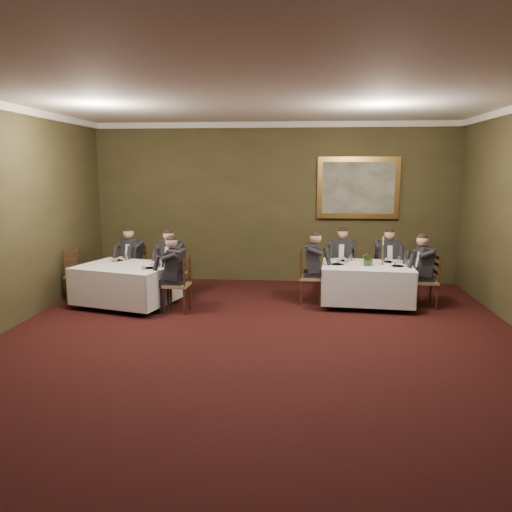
# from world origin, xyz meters

# --- Properties ---
(ground) EXTENTS (10.00, 10.00, 0.00)m
(ground) POSITION_xyz_m (0.00, 0.00, 0.00)
(ground) COLOR black
(ground) RESTS_ON ground
(ceiling) EXTENTS (8.00, 10.00, 0.10)m
(ceiling) POSITION_xyz_m (0.00, 0.00, 3.50)
(ceiling) COLOR silver
(ceiling) RESTS_ON back_wall
(back_wall) EXTENTS (8.00, 0.10, 3.50)m
(back_wall) POSITION_xyz_m (0.00, 5.00, 1.75)
(back_wall) COLOR #36331B
(back_wall) RESTS_ON ground
(front_wall) EXTENTS (8.00, 0.10, 3.50)m
(front_wall) POSITION_xyz_m (0.00, -5.00, 1.75)
(front_wall) COLOR #36331B
(front_wall) RESTS_ON ground
(crown_molding) EXTENTS (8.00, 10.00, 0.12)m
(crown_molding) POSITION_xyz_m (0.00, 0.00, 3.44)
(crown_molding) COLOR white
(crown_molding) RESTS_ON back_wall
(table_main) EXTENTS (1.74, 1.38, 0.67)m
(table_main) POSITION_xyz_m (1.81, 3.09, 0.45)
(table_main) COLOR black
(table_main) RESTS_ON ground
(table_second) EXTENTS (1.98, 1.70, 0.67)m
(table_second) POSITION_xyz_m (-2.60, 2.65, 0.45)
(table_second) COLOR black
(table_second) RESTS_ON ground
(chair_main_backleft) EXTENTS (0.53, 0.52, 1.00)m
(chair_main_backleft) POSITION_xyz_m (1.44, 3.97, 0.28)
(chair_main_backleft) COLOR #91714A
(chair_main_backleft) RESTS_ON ground
(diner_main_backleft) EXTENTS (0.51, 0.56, 1.35)m
(diner_main_backleft) POSITION_xyz_m (1.44, 3.96, 0.51)
(diner_main_backleft) COLOR black
(diner_main_backleft) RESTS_ON chair_main_backleft
(chair_main_backright) EXTENTS (0.48, 0.47, 1.00)m
(chair_main_backright) POSITION_xyz_m (2.32, 3.90, 0.28)
(chair_main_backright) COLOR #91714A
(chair_main_backright) RESTS_ON ground
(diner_main_backright) EXTENTS (0.45, 0.52, 1.35)m
(diner_main_backright) POSITION_xyz_m (2.32, 3.89, 0.51)
(diner_main_backright) COLOR black
(diner_main_backright) RESTS_ON chair_main_backright
(chair_main_endleft) EXTENTS (0.42, 0.44, 1.00)m
(chair_main_endleft) POSITION_xyz_m (0.77, 3.17, 0.28)
(chair_main_endleft) COLOR #91714A
(chair_main_endleft) RESTS_ON ground
(diner_main_endleft) EXTENTS (0.48, 0.42, 1.35)m
(diner_main_endleft) POSITION_xyz_m (0.78, 3.17, 0.51)
(diner_main_endleft) COLOR black
(diner_main_endleft) RESTS_ON chair_main_endleft
(chair_main_endright) EXTENTS (0.44, 0.46, 1.00)m
(chair_main_endright) POSITION_xyz_m (2.86, 3.01, 0.28)
(chair_main_endright) COLOR #91714A
(chair_main_endright) RESTS_ON ground
(diner_main_endright) EXTENTS (0.50, 0.43, 1.35)m
(diner_main_endright) POSITION_xyz_m (2.84, 3.01, 0.51)
(diner_main_endright) COLOR black
(diner_main_endright) RESTS_ON chair_main_endright
(chair_sec_backleft) EXTENTS (0.56, 0.55, 1.00)m
(chair_sec_backleft) POSITION_xyz_m (-2.80, 3.60, 0.28)
(chair_sec_backleft) COLOR #91714A
(chair_sec_backleft) RESTS_ON ground
(diner_sec_backleft) EXTENTS (0.55, 0.59, 1.35)m
(diner_sec_backleft) POSITION_xyz_m (-2.80, 3.59, 0.51)
(diner_sec_backleft) COLOR black
(diner_sec_backleft) RESTS_ON chair_sec_backleft
(chair_sec_backright) EXTENTS (0.56, 0.55, 1.00)m
(chair_sec_backright) POSITION_xyz_m (-1.93, 3.36, 0.28)
(chair_sec_backright) COLOR #91714A
(chair_sec_backright) RESTS_ON ground
(diner_sec_backright) EXTENTS (0.54, 0.59, 1.35)m
(diner_sec_backright) POSITION_xyz_m (-1.93, 3.35, 0.51)
(diner_sec_backright) COLOR black
(diner_sec_backright) RESTS_ON chair_sec_backright
(chair_sec_endright) EXTENTS (0.44, 0.46, 1.00)m
(chair_sec_endright) POSITION_xyz_m (-1.57, 2.36, 0.28)
(chair_sec_endright) COLOR #91714A
(chair_sec_endright) RESTS_ON ground
(diner_sec_endright) EXTENTS (0.50, 0.44, 1.35)m
(diner_sec_endright) POSITION_xyz_m (-1.59, 2.36, 0.51)
(diner_sec_endright) COLOR black
(diner_sec_endright) RESTS_ON chair_sec_endright
(chair_sec_endleft) EXTENTS (0.51, 0.53, 1.00)m
(chair_sec_endleft) POSITION_xyz_m (-3.63, 2.94, 0.28)
(chair_sec_endleft) COLOR #91714A
(chair_sec_endleft) RESTS_ON ground
(centerpiece) EXTENTS (0.33, 0.31, 0.30)m
(centerpiece) POSITION_xyz_m (1.82, 3.00, 0.92)
(centerpiece) COLOR #2D5926
(centerpiece) RESTS_ON table_main
(candlestick) EXTENTS (0.08, 0.08, 0.53)m
(candlestick) POSITION_xyz_m (2.09, 3.13, 0.96)
(candlestick) COLOR gold
(candlestick) RESTS_ON table_main
(place_setting_table_main) EXTENTS (0.33, 0.31, 0.14)m
(place_setting_table_main) POSITION_xyz_m (1.45, 3.49, 0.80)
(place_setting_table_main) COLOR white
(place_setting_table_main) RESTS_ON table_main
(place_setting_table_second) EXTENTS (0.33, 0.31, 0.14)m
(place_setting_table_second) POSITION_xyz_m (-2.89, 3.14, 0.80)
(place_setting_table_second) COLOR white
(place_setting_table_second) RESTS_ON table_second
(painting) EXTENTS (1.76, 0.09, 1.33)m
(painting) POSITION_xyz_m (1.81, 4.94, 2.10)
(painting) COLOR gold
(painting) RESTS_ON back_wall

